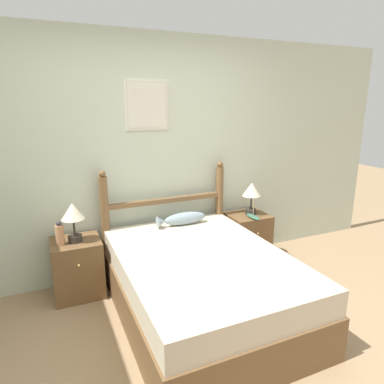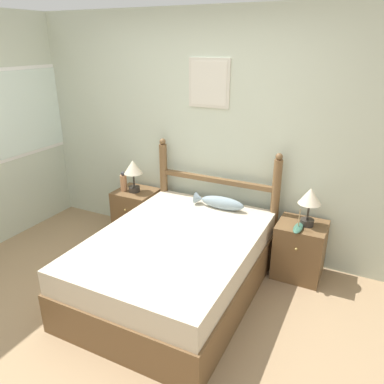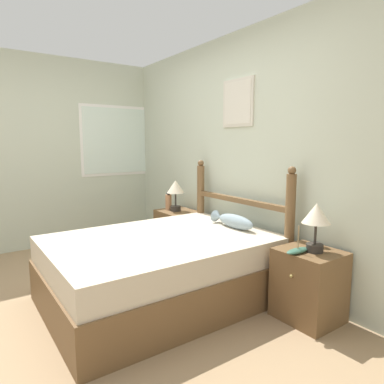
{
  "view_description": "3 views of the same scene",
  "coord_description": "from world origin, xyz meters",
  "px_view_note": "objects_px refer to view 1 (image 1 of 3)",
  "views": [
    {
      "loc": [
        -0.98,
        -1.79,
        1.86
      ],
      "look_at": [
        0.28,
        1.06,
        1.04
      ],
      "focal_mm": 32.0,
      "sensor_mm": 36.0,
      "label": 1
    },
    {
      "loc": [
        1.66,
        -1.93,
        2.22
      ],
      "look_at": [
        0.22,
        0.97,
        0.91
      ],
      "focal_mm": 35.0,
      "sensor_mm": 36.0,
      "label": 2
    },
    {
      "loc": [
        2.77,
        -0.8,
        1.41
      ],
      "look_at": [
        0.27,
        0.96,
        0.97
      ],
      "focal_mm": 32.0,
      "sensor_mm": 36.0,
      "label": 3
    }
  ],
  "objects_px": {
    "model_boat": "(253,216)",
    "fish_pillow": "(182,219)",
    "table_lamp_right": "(252,192)",
    "nightstand_right": "(247,237)",
    "nightstand_left": "(78,268)",
    "bed": "(202,285)",
    "bottle": "(60,234)",
    "table_lamp_left": "(73,215)"
  },
  "relations": [
    {
      "from": "model_boat",
      "to": "fish_pillow",
      "type": "relative_size",
      "value": 0.44
    },
    {
      "from": "table_lamp_right",
      "to": "model_boat",
      "type": "xyz_separation_m",
      "value": [
        -0.05,
        -0.13,
        -0.25
      ]
    },
    {
      "from": "nightstand_right",
      "to": "nightstand_left",
      "type": "bearing_deg",
      "value": 180.0
    },
    {
      "from": "bed",
      "to": "model_boat",
      "type": "distance_m",
      "value": 1.2
    },
    {
      "from": "bed",
      "to": "bottle",
      "type": "bearing_deg",
      "value": 145.94
    },
    {
      "from": "model_boat",
      "to": "fish_pillow",
      "type": "height_order",
      "value": "model_boat"
    },
    {
      "from": "nightstand_left",
      "to": "table_lamp_left",
      "type": "height_order",
      "value": "table_lamp_left"
    },
    {
      "from": "model_boat",
      "to": "fish_pillow",
      "type": "xyz_separation_m",
      "value": [
        -0.84,
        0.09,
        0.06
      ]
    },
    {
      "from": "bed",
      "to": "table_lamp_right",
      "type": "bearing_deg",
      "value": 38.01
    },
    {
      "from": "bed",
      "to": "model_boat",
      "type": "height_order",
      "value": "model_boat"
    },
    {
      "from": "table_lamp_right",
      "to": "bed",
      "type": "bearing_deg",
      "value": -141.99
    },
    {
      "from": "nightstand_left",
      "to": "nightstand_right",
      "type": "distance_m",
      "value": 1.95
    },
    {
      "from": "table_lamp_left",
      "to": "bed",
      "type": "bearing_deg",
      "value": -38.38
    },
    {
      "from": "bed",
      "to": "nightstand_right",
      "type": "xyz_separation_m",
      "value": [
        0.98,
        0.79,
        -0.0
      ]
    },
    {
      "from": "bed",
      "to": "model_boat",
      "type": "xyz_separation_m",
      "value": [
        0.96,
        0.66,
        0.3
      ]
    },
    {
      "from": "nightstand_left",
      "to": "bottle",
      "type": "height_order",
      "value": "bottle"
    },
    {
      "from": "nightstand_left",
      "to": "model_boat",
      "type": "bearing_deg",
      "value": -3.99
    },
    {
      "from": "bed",
      "to": "table_lamp_right",
      "type": "relative_size",
      "value": 5.05
    },
    {
      "from": "bed",
      "to": "table_lamp_left",
      "type": "bearing_deg",
      "value": 141.62
    },
    {
      "from": "nightstand_left",
      "to": "nightstand_right",
      "type": "bearing_deg",
      "value": 0.0
    },
    {
      "from": "table_lamp_left",
      "to": "nightstand_right",
      "type": "bearing_deg",
      "value": 0.64
    },
    {
      "from": "fish_pillow",
      "to": "model_boat",
      "type": "bearing_deg",
      "value": -5.91
    },
    {
      "from": "nightstand_left",
      "to": "nightstand_right",
      "type": "relative_size",
      "value": 1.0
    },
    {
      "from": "table_lamp_right",
      "to": "bottle",
      "type": "distance_m",
      "value": 2.13
    },
    {
      "from": "table_lamp_left",
      "to": "bottle",
      "type": "height_order",
      "value": "table_lamp_left"
    },
    {
      "from": "table_lamp_left",
      "to": "bottle",
      "type": "distance_m",
      "value": 0.21
    },
    {
      "from": "table_lamp_left",
      "to": "model_boat",
      "type": "bearing_deg",
      "value": -3.35
    },
    {
      "from": "nightstand_left",
      "to": "table_lamp_left",
      "type": "xyz_separation_m",
      "value": [
        0.0,
        -0.02,
        0.55
      ]
    },
    {
      "from": "nightstand_right",
      "to": "model_boat",
      "type": "xyz_separation_m",
      "value": [
        -0.02,
        -0.13,
        0.31
      ]
    },
    {
      "from": "bottle",
      "to": "fish_pillow",
      "type": "bearing_deg",
      "value": -0.08
    },
    {
      "from": "nightstand_right",
      "to": "fish_pillow",
      "type": "xyz_separation_m",
      "value": [
        -0.86,
        -0.05,
        0.37
      ]
    },
    {
      "from": "nightstand_right",
      "to": "model_boat",
      "type": "height_order",
      "value": "model_boat"
    },
    {
      "from": "fish_pillow",
      "to": "bed",
      "type": "bearing_deg",
      "value": -98.74
    },
    {
      "from": "table_lamp_left",
      "to": "model_boat",
      "type": "xyz_separation_m",
      "value": [
        1.93,
        -0.11,
        -0.25
      ]
    },
    {
      "from": "nightstand_right",
      "to": "table_lamp_right",
      "type": "distance_m",
      "value": 0.56
    },
    {
      "from": "nightstand_right",
      "to": "table_lamp_right",
      "type": "xyz_separation_m",
      "value": [
        0.04,
        -0.0,
        0.55
      ]
    },
    {
      "from": "model_boat",
      "to": "bed",
      "type": "bearing_deg",
      "value": -145.5
    },
    {
      "from": "bed",
      "to": "nightstand_right",
      "type": "bearing_deg",
      "value": 39.1
    },
    {
      "from": "nightstand_left",
      "to": "model_boat",
      "type": "height_order",
      "value": "model_boat"
    },
    {
      "from": "nightstand_right",
      "to": "table_lamp_left",
      "type": "height_order",
      "value": "table_lamp_left"
    },
    {
      "from": "bottle",
      "to": "model_boat",
      "type": "distance_m",
      "value": 2.07
    },
    {
      "from": "table_lamp_left",
      "to": "fish_pillow",
      "type": "distance_m",
      "value": 1.11
    }
  ]
}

